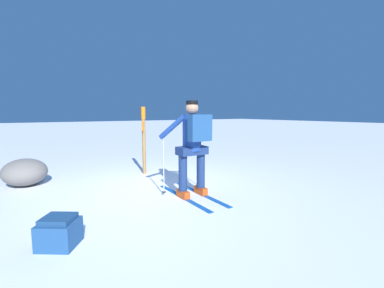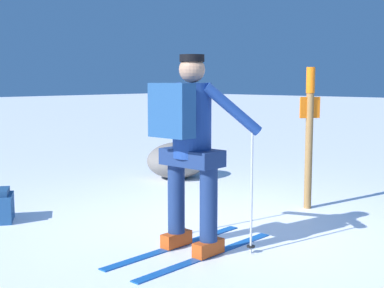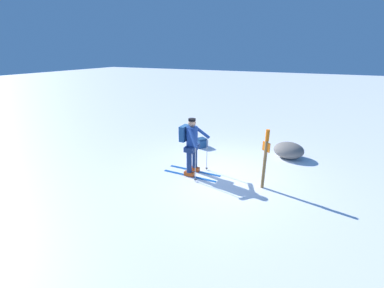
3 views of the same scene
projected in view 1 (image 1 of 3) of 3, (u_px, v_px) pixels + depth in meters
ground_plane at (156, 188)px, 5.04m from camera, size 80.00×80.00×0.00m
skier at (193, 142)px, 4.45m from camera, size 1.67×0.99×1.68m
dropped_backpack at (59, 232)px, 2.85m from camera, size 0.51×0.52×0.34m
trail_marker at (144, 135)px, 6.16m from camera, size 0.21×0.15×1.62m
rock_boulder at (25, 172)px, 5.25m from camera, size 0.98×0.84×0.54m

